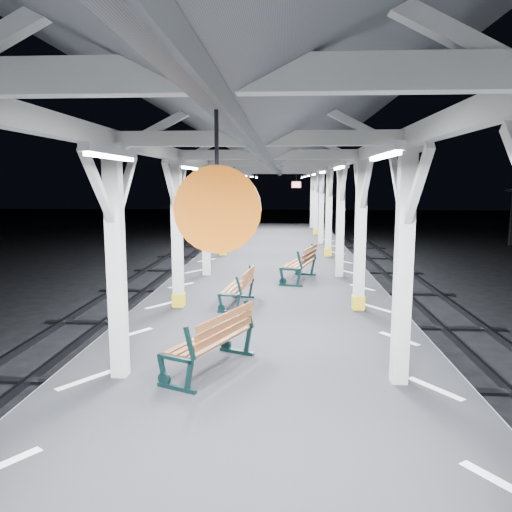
{
  "coord_description": "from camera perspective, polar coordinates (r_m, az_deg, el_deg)",
  "views": [
    {
      "loc": [
        0.39,
        -8.82,
        3.81
      ],
      "look_at": [
        -0.25,
        1.94,
        2.2
      ],
      "focal_mm": 35.0,
      "sensor_mm": 36.0,
      "label": 1
    }
  ],
  "objects": [
    {
      "name": "canopy",
      "position": [
        8.84,
        0.91,
        13.35
      ],
      "size": [
        5.4,
        49.0,
        4.65
      ],
      "color": "beige",
      "rests_on": "platform"
    },
    {
      "name": "platform",
      "position": [
        9.42,
        0.85,
        -12.06
      ],
      "size": [
        6.0,
        50.0,
        1.0
      ],
      "primitive_type": "cube",
      "color": "black",
      "rests_on": "ground"
    },
    {
      "name": "hazard_stripes_right",
      "position": [
        9.48,
        16.02,
        -9.06
      ],
      "size": [
        1.0,
        48.0,
        0.01
      ],
      "primitive_type": "cube",
      "color": "silver",
      "rests_on": "platform"
    },
    {
      "name": "bench_near",
      "position": [
        7.51,
        -4.73,
        -9.45
      ],
      "size": [
        1.26,
        1.82,
        0.93
      ],
      "rotation": [
        0.0,
        0.0,
        -0.42
      ],
      "color": "black",
      "rests_on": "platform"
    },
    {
      "name": "hazard_stripes_left",
      "position": [
        9.68,
        -13.96,
        -8.61
      ],
      "size": [
        1.0,
        48.0,
        0.01
      ],
      "primitive_type": "cube",
      "color": "silver",
      "rests_on": "platform"
    },
    {
      "name": "bench_mid",
      "position": [
        11.4,
        -1.76,
        -3.5
      ],
      "size": [
        0.74,
        1.58,
        0.83
      ],
      "rotation": [
        0.0,
        0.0,
        -0.12
      ],
      "color": "black",
      "rests_on": "platform"
    },
    {
      "name": "track_left",
      "position": [
        10.98,
        -26.89,
        -12.31
      ],
      "size": [
        2.2,
        60.0,
        0.16
      ],
      "color": "#2D2D33",
      "rests_on": "ground"
    },
    {
      "name": "ground",
      "position": [
        9.61,
        0.85,
        -14.85
      ],
      "size": [
        120.0,
        120.0,
        0.0
      ],
      "primitive_type": "plane",
      "color": "black",
      "rests_on": "ground"
    },
    {
      "name": "bench_far",
      "position": [
        14.25,
        5.32,
        -0.76
      ],
      "size": [
        1.12,
        1.93,
        0.99
      ],
      "rotation": [
        0.0,
        0.0,
        -0.27
      ],
      "color": "black",
      "rests_on": "platform"
    }
  ]
}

